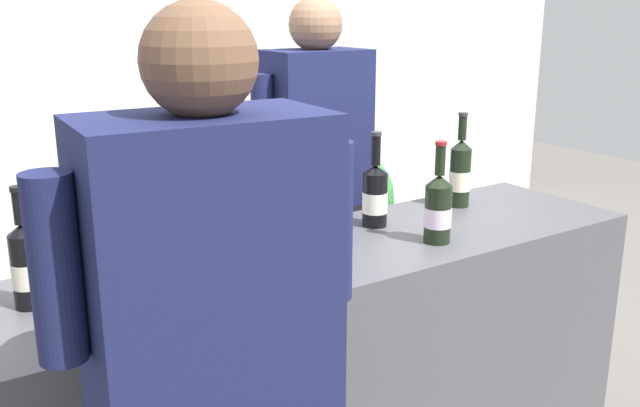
{
  "coord_description": "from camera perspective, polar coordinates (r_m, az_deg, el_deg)",
  "views": [
    {
      "loc": [
        -1.17,
        -1.66,
        1.67
      ],
      "look_at": [
        -0.06,
        0.0,
        1.1
      ],
      "focal_mm": 39.54,
      "sensor_mm": 36.0,
      "label": 1
    }
  ],
  "objects": [
    {
      "name": "wine_bottle_1",
      "position": [
        2.11,
        -6.97,
        -1.04
      ],
      "size": [
        0.07,
        0.07,
        0.31
      ],
      "color": "black",
      "rests_on": "counter"
    },
    {
      "name": "wine_bottle_4",
      "position": [
        2.62,
        11.27,
        2.46
      ],
      "size": [
        0.08,
        0.08,
        0.35
      ],
      "color": "black",
      "rests_on": "counter"
    },
    {
      "name": "counter",
      "position": [
        2.35,
        1.21,
        -14.62
      ],
      "size": [
        2.12,
        0.57,
        0.95
      ],
      "primitive_type": "cube",
      "color": "#4C4C51",
      "rests_on": "ground_plane"
    },
    {
      "name": "wine_bottle_3",
      "position": [
        2.04,
        -12.75,
        -1.96
      ],
      "size": [
        0.08,
        0.08,
        0.31
      ],
      "color": "black",
      "rests_on": "counter"
    },
    {
      "name": "person_server",
      "position": [
        2.78,
        -0.33,
        -1.66
      ],
      "size": [
        0.54,
        0.24,
        1.7
      ],
      "color": "black",
      "rests_on": "ground_plane"
    },
    {
      "name": "ice_bucket",
      "position": [
        1.81,
        -9.91,
        -3.77
      ],
      "size": [
        0.21,
        0.21,
        0.23
      ],
      "color": "silver",
      "rests_on": "counter"
    },
    {
      "name": "wine_bottle_6",
      "position": [
        2.34,
        4.48,
        0.71
      ],
      "size": [
        0.08,
        0.08,
        0.32
      ],
      "color": "black",
      "rests_on": "counter"
    },
    {
      "name": "potted_shrub",
      "position": [
        3.38,
        0.26,
        1.64
      ],
      "size": [
        0.62,
        0.58,
        1.27
      ],
      "color": "brown",
      "rests_on": "ground_plane"
    },
    {
      "name": "wall_back",
      "position": [
        4.43,
        -18.78,
        11.49
      ],
      "size": [
        8.0,
        0.1,
        2.8
      ],
      "primitive_type": "cube",
      "color": "silver",
      "rests_on": "ground_plane"
    },
    {
      "name": "wine_bottle_5",
      "position": [
        1.85,
        -22.71,
        -4.58
      ],
      "size": [
        0.07,
        0.07,
        0.31
      ],
      "color": "black",
      "rests_on": "counter"
    },
    {
      "name": "wine_glass",
      "position": [
        2.01,
        -0.65,
        -1.46
      ],
      "size": [
        0.07,
        0.07,
        0.17
      ],
      "color": "silver",
      "rests_on": "counter"
    },
    {
      "name": "wine_bottle_2",
      "position": [
        2.21,
        -1.31,
        0.32
      ],
      "size": [
        0.08,
        0.08,
        0.32
      ],
      "color": "black",
      "rests_on": "counter"
    },
    {
      "name": "wine_bottle_0",
      "position": [
        2.2,
        9.53,
        -0.36
      ],
      "size": [
        0.08,
        0.08,
        0.32
      ],
      "color": "black",
      "rests_on": "counter"
    },
    {
      "name": "wine_bottle_7",
      "position": [
        1.96,
        -14.78,
        -2.31
      ],
      "size": [
        0.08,
        0.08,
        0.35
      ],
      "color": "black",
      "rests_on": "counter"
    }
  ]
}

